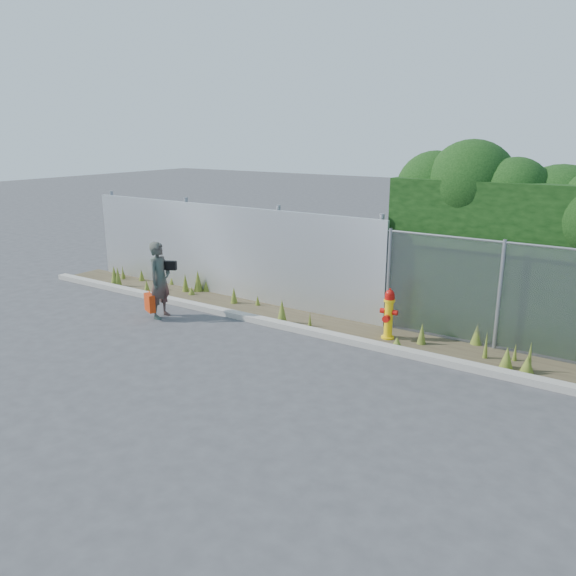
# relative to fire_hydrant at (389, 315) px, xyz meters

# --- Properties ---
(ground) EXTENTS (80.00, 80.00, 0.00)m
(ground) POSITION_rel_fire_hydrant_xyz_m (-1.35, -2.39, -0.49)
(ground) COLOR #3C3B3E
(ground) RESTS_ON ground
(curb) EXTENTS (16.00, 0.22, 0.12)m
(curb) POSITION_rel_fire_hydrant_xyz_m (-1.35, -0.59, -0.43)
(curb) COLOR #9A958B
(curb) RESTS_ON ground
(weed_strip) EXTENTS (16.00, 1.34, 0.54)m
(weed_strip) POSITION_rel_fire_hydrant_xyz_m (-1.11, 0.05, -0.35)
(weed_strip) COLOR #423826
(weed_strip) RESTS_ON ground
(corrugated_fence) EXTENTS (8.50, 0.21, 2.30)m
(corrugated_fence) POSITION_rel_fire_hydrant_xyz_m (-4.60, 0.62, 0.61)
(corrugated_fence) COLOR silver
(corrugated_fence) RESTS_ON ground
(chainlink_fence) EXTENTS (6.50, 0.07, 2.05)m
(chainlink_fence) POSITION_rel_fire_hydrant_xyz_m (2.90, 0.61, 0.54)
(chainlink_fence) COLOR gray
(chainlink_fence) RESTS_ON ground
(fire_hydrant) EXTENTS (0.34, 0.30, 1.02)m
(fire_hydrant) POSITION_rel_fire_hydrant_xyz_m (0.00, 0.00, 0.00)
(fire_hydrant) COLOR yellow
(fire_hydrant) RESTS_ON ground
(woman) EXTENTS (0.48, 0.65, 1.65)m
(woman) POSITION_rel_fire_hydrant_xyz_m (-4.62, -1.45, 0.33)
(woman) COLOR #106552
(woman) RESTS_ON ground
(red_tote_bag) EXTENTS (0.34, 0.13, 0.45)m
(red_tote_bag) POSITION_rel_fire_hydrant_xyz_m (-4.73, -1.68, -0.13)
(red_tote_bag) COLOR #A62809
(black_shoulder_bag) EXTENTS (0.26, 0.11, 0.19)m
(black_shoulder_bag) POSITION_rel_fire_hydrant_xyz_m (-4.49, -1.24, 0.63)
(black_shoulder_bag) COLOR black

